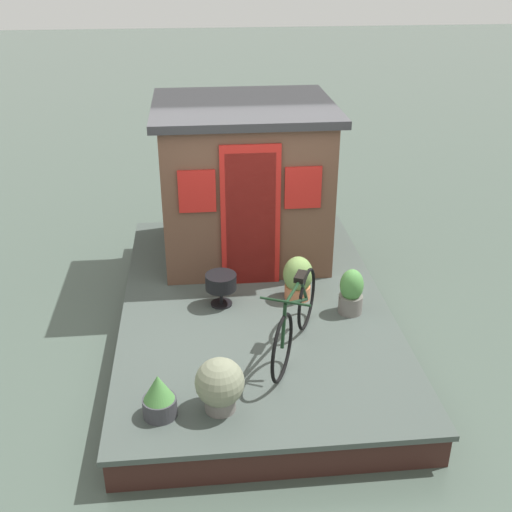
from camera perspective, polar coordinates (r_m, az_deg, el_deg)
ground_plane at (r=7.86m, az=-0.15°, el=-6.59°), size 60.00×60.00×0.00m
houseboat_deck at (r=7.75m, az=-0.15°, el=-5.32°), size 5.00×3.12×0.41m
houseboat_cabin at (r=8.46m, az=-1.08°, el=6.83°), size 2.04×2.30×2.05m
bicycle at (r=6.58m, az=3.54°, el=-5.65°), size 1.55×0.75×0.84m
potted_plant_ivy at (r=7.60m, az=3.78°, el=-1.99°), size 0.36×0.36×0.54m
potted_plant_mint at (r=7.37m, az=8.55°, el=-3.23°), size 0.28×0.28×0.55m
potted_plant_sage at (r=5.87m, az=-3.28°, el=-11.46°), size 0.46×0.46×0.53m
potted_plant_rosemary at (r=5.91m, az=-8.71°, el=-12.39°), size 0.31×0.31×0.44m
charcoal_grill at (r=7.44m, az=-3.17°, el=-2.44°), size 0.37×0.37×0.40m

